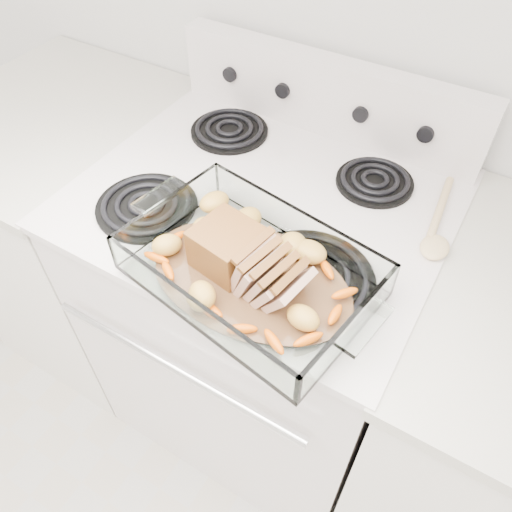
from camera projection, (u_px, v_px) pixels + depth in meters
The scene contains 7 objects.
electric_range at pixel (262, 317), 1.41m from camera, with size 0.78×0.70×1.12m.
counter_left at pixel (88, 234), 1.65m from camera, with size 0.58×0.68×0.93m.
counter_right at pixel (501, 438), 1.19m from camera, with size 0.58×0.68×0.93m.
baking_dish at pixel (250, 273), 0.89m from camera, with size 0.42×0.28×0.08m.
pork_roast at pixel (240, 258), 0.87m from camera, with size 0.22×0.11×0.09m.
roast_vegetables at pixel (258, 259), 0.90m from camera, with size 0.32×0.18×0.04m.
wooden_spoon at pixel (437, 229), 0.99m from camera, with size 0.07×0.25×0.02m.
Camera 1 is at (0.40, 0.95, 1.65)m, focal length 35.00 mm.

